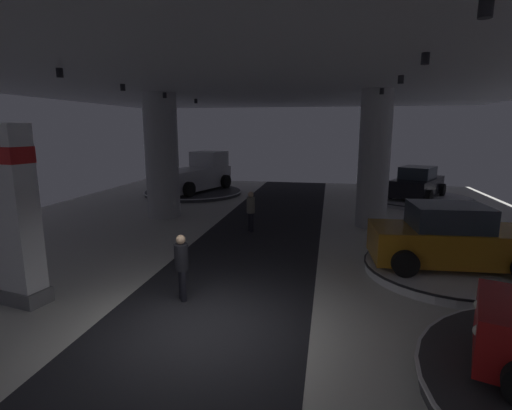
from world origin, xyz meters
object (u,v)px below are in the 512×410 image
(visitor_walking_near, at_px, (182,263))
(display_platform_deep_right, at_px, (416,199))
(column_right, at_px, (374,160))
(brand_sign_pylon, at_px, (13,213))
(display_platform_mid_right, at_px, (449,270))
(display_platform_deep_left, at_px, (193,192))
(display_car_deep_right, at_px, (417,184))
(visitor_walking_far, at_px, (251,209))
(column_left, at_px, (162,156))
(display_car_mid_right, at_px, (451,239))
(pickup_truck_deep_left, at_px, (196,175))

(visitor_walking_near, bearing_deg, display_platform_deep_right, 60.64)
(visitor_walking_near, bearing_deg, column_right, 58.24)
(brand_sign_pylon, height_order, display_platform_mid_right, brand_sign_pylon)
(brand_sign_pylon, relative_size, display_platform_deep_left, 0.69)
(display_car_deep_right, bearing_deg, display_platform_deep_right, 62.83)
(visitor_walking_far, bearing_deg, display_platform_mid_right, -28.98)
(column_left, bearing_deg, display_platform_deep_right, 26.69)
(brand_sign_pylon, xyz_separation_m, display_car_mid_right, (10.24, 3.66, -1.07))
(column_right, bearing_deg, display_car_deep_right, 63.95)
(visitor_walking_near, bearing_deg, display_platform_mid_right, 23.41)
(display_platform_deep_right, relative_size, visitor_walking_near, 3.68)
(brand_sign_pylon, xyz_separation_m, visitor_walking_far, (3.97, 7.15, -1.21))
(column_left, xyz_separation_m, display_car_mid_right, (10.72, -5.38, -1.71))
(column_left, height_order, brand_sign_pylon, column_left)
(pickup_truck_deep_left, xyz_separation_m, display_platform_deep_right, (12.90, -0.20, -1.03))
(display_platform_deep_left, height_order, display_platform_deep_right, display_platform_deep_right)
(column_left, xyz_separation_m, display_platform_deep_left, (-0.79, 6.04, -2.62))
(column_right, distance_m, display_car_mid_right, 5.75)
(display_car_deep_right, height_order, visitor_walking_near, display_car_deep_right)
(display_platform_mid_right, relative_size, visitor_walking_near, 2.85)
(column_right, bearing_deg, brand_sign_pylon, -134.17)
(display_car_deep_right, bearing_deg, display_platform_mid_right, -97.19)
(display_platform_mid_right, relative_size, display_car_mid_right, 1.05)
(display_platform_deep_left, xyz_separation_m, display_car_deep_right, (12.99, 0.08, 0.87))
(column_right, bearing_deg, column_left, 179.31)
(display_platform_deep_right, bearing_deg, column_left, -153.31)
(pickup_truck_deep_left, bearing_deg, display_car_mid_right, -45.77)
(column_right, distance_m, display_platform_mid_right, 6.08)
(column_left, distance_m, display_platform_deep_right, 13.92)
(pickup_truck_deep_left, height_order, visitor_walking_far, pickup_truck_deep_left)
(column_right, bearing_deg, pickup_truck_deep_left, 146.76)
(visitor_walking_far, bearing_deg, pickup_truck_deep_left, 122.01)
(column_left, bearing_deg, display_platform_deep_left, 97.41)
(brand_sign_pylon, height_order, display_car_deep_right, brand_sign_pylon)
(column_left, distance_m, pickup_truck_deep_left, 6.57)
(display_platform_mid_right, bearing_deg, display_car_deep_right, 82.81)
(display_platform_deep_left, distance_m, display_platform_mid_right, 16.23)
(column_right, relative_size, display_car_mid_right, 1.27)
(column_left, xyz_separation_m, brand_sign_pylon, (0.49, -9.04, -0.63))
(display_platform_deep_right, relative_size, display_car_deep_right, 1.28)
(display_car_mid_right, xyz_separation_m, display_car_deep_right, (1.48, 11.49, -0.05))
(display_platform_mid_right, bearing_deg, display_platform_deep_right, 82.76)
(display_car_mid_right, bearing_deg, display_car_deep_right, 82.66)
(display_platform_deep_left, bearing_deg, visitor_walking_far, -56.50)
(column_right, xyz_separation_m, display_platform_deep_right, (3.06, 6.25, -2.62))
(display_car_deep_right, bearing_deg, pickup_truck_deep_left, 178.99)
(pickup_truck_deep_left, relative_size, display_platform_mid_right, 1.25)
(display_car_deep_right, xyz_separation_m, visitor_walking_far, (-7.74, -8.00, -0.09))
(display_platform_deep_right, height_order, visitor_walking_far, visitor_walking_far)
(column_left, height_order, visitor_walking_far, column_left)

